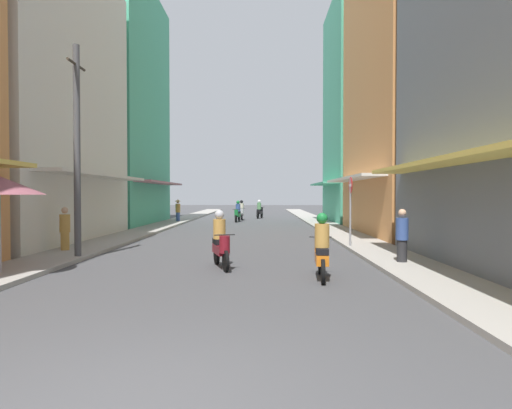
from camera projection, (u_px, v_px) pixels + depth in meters
The scene contains 17 objects.
ground_plane at pixel (243, 227), 26.55m from camera, with size 117.10×117.10×0.00m, color #424244.
sidewalk_left at pixel (160, 226), 26.63m from camera, with size 1.87×61.23×0.12m, color #9E9991.
sidewalk_right at pixel (328, 226), 26.48m from camera, with size 1.87×61.23×0.12m, color #9E9991.
building_left_mid at pixel (17, 96), 18.08m from camera, with size 7.05×10.34×12.28m.
building_left_far at pixel (108, 107), 28.79m from camera, with size 7.05×10.27×15.74m.
building_right_mid at pixel (423, 89), 21.33m from camera, with size 7.05×10.05×14.48m.
building_right_far at pixel (372, 113), 31.17m from camera, with size 7.05×8.12×15.85m.
motorbike_black at pixel (260, 210), 36.71m from camera, with size 0.68×1.77×1.58m.
motorbike_green at pixel (238, 212), 31.80m from camera, with size 0.55×1.81×1.58m.
motorbike_orange at pixel (322, 249), 10.21m from camera, with size 0.55×1.81×1.58m.
motorbike_maroon at pixel (221, 242), 11.79m from camera, with size 0.71×1.76×1.58m.
motorbike_silver at pixel (242, 211), 34.32m from camera, with size 0.55×1.81×1.58m.
pedestrian_midway at pixel (402, 238), 12.09m from camera, with size 0.34×0.34×1.60m.
pedestrian_foreground at pixel (65, 230), 14.67m from camera, with size 0.34×0.34×1.58m.
pedestrian_crossing at pixel (178, 209), 31.03m from camera, with size 0.44×0.44×1.68m.
utility_pole at pixel (77, 150), 13.18m from camera, with size 0.20×1.20×6.55m.
street_sign_no_entry at pixel (350, 202), 15.82m from camera, with size 0.07×0.60×2.65m.
Camera 1 is at (1.17, -3.89, 1.99)m, focal length 30.34 mm.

